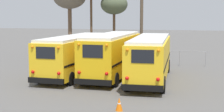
# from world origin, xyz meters

# --- Properties ---
(ground_plane) EXTENTS (160.00, 160.00, 0.00)m
(ground_plane) POSITION_xyz_m (0.00, 0.00, 0.00)
(ground_plane) COLOR #5B5956
(school_bus_0) EXTENTS (2.93, 10.49, 3.13)m
(school_bus_0) POSITION_xyz_m (-3.02, 1.08, 1.70)
(school_bus_0) COLOR yellow
(school_bus_0) RESTS_ON ground
(school_bus_1) EXTENTS (2.72, 9.67, 3.32)m
(school_bus_1) POSITION_xyz_m (-0.00, 0.96, 1.80)
(school_bus_1) COLOR yellow
(school_bus_1) RESTS_ON ground
(school_bus_2) EXTENTS (2.99, 10.50, 3.19)m
(school_bus_2) POSITION_xyz_m (3.02, 0.30, 1.74)
(school_bus_2) COLOR yellow
(school_bus_2) RESTS_ON ground
(utility_pole) EXTENTS (1.80, 0.34, 7.32)m
(utility_pole) POSITION_xyz_m (0.28, 12.43, 3.77)
(utility_pole) COLOR brown
(utility_pole) RESTS_ON ground
(bare_tree_2) EXTENTS (2.99, 2.99, 7.02)m
(bare_tree_2) POSITION_xyz_m (-2.84, 12.70, 5.83)
(bare_tree_2) COLOR brown
(bare_tree_2) RESTS_ON ground
(fence_line) EXTENTS (14.09, 0.06, 1.42)m
(fence_line) POSITION_xyz_m (0.00, 8.10, 0.97)
(fence_line) COLOR #939399
(fence_line) RESTS_ON ground
(traffic_cone) EXTENTS (0.36, 0.36, 0.68)m
(traffic_cone) POSITION_xyz_m (2.63, -7.93, 0.34)
(traffic_cone) COLOR orange
(traffic_cone) RESTS_ON ground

